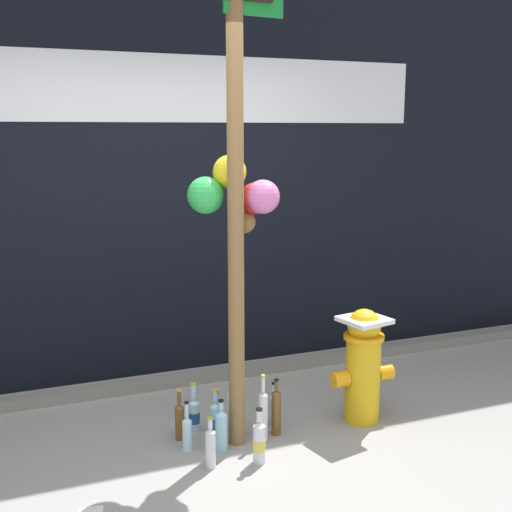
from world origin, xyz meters
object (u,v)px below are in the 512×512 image
at_px(bottle_0, 259,441).
at_px(bottle_6, 274,408).
at_px(bottle_8, 232,412).
at_px(bottle_9, 263,414).
at_px(bottle_2, 276,411).
at_px(bottle_10, 194,414).
at_px(bottle_1, 221,429).
at_px(bottle_5, 210,447).
at_px(bottle_4, 187,432).
at_px(fire_hydrant, 363,363).
at_px(memorial_post, 236,164).
at_px(bottle_7, 180,420).
at_px(bottle_3, 216,419).

bearing_deg(bottle_0, bottle_6, 57.25).
bearing_deg(bottle_8, bottle_9, -37.56).
distance_m(bottle_2, bottle_10, 0.53).
xyz_separation_m(bottle_1, bottle_6, (0.43, 0.20, -0.02)).
bearing_deg(bottle_0, bottle_1, 124.29).
height_order(bottle_5, bottle_10, bottle_10).
bearing_deg(bottle_8, bottle_2, -16.86).
bearing_deg(bottle_4, bottle_0, -40.93).
distance_m(fire_hydrant, bottle_0, 0.94).
bearing_deg(bottle_2, fire_hydrant, -1.74).
xyz_separation_m(bottle_6, bottle_9, (-0.15, -0.17, 0.06)).
height_order(bottle_1, bottle_2, bottle_2).
bearing_deg(bottle_9, bottle_8, 142.44).
height_order(memorial_post, fire_hydrant, memorial_post).
distance_m(bottle_4, bottle_6, 0.64).
relative_size(fire_hydrant, bottle_4, 2.46).
xyz_separation_m(bottle_5, bottle_6, (0.56, 0.38, -0.01)).
distance_m(bottle_6, bottle_10, 0.52).
bearing_deg(fire_hydrant, memorial_post, 177.03).
bearing_deg(bottle_6, bottle_9, -130.05).
bearing_deg(bottle_0, bottle_7, 127.73).
bearing_deg(fire_hydrant, bottle_1, -177.21).
bearing_deg(bottle_3, bottle_0, -71.09).
distance_m(bottle_1, bottle_6, 0.48).
relative_size(fire_hydrant, bottle_8, 1.88).
distance_m(bottle_3, bottle_6, 0.41).
xyz_separation_m(bottle_4, bottle_6, (0.62, 0.13, -0.00)).
relative_size(fire_hydrant, bottle_9, 1.78).
height_order(bottle_0, bottle_7, bottle_0).
relative_size(fire_hydrant, bottle_7, 2.30).
height_order(bottle_2, bottle_5, bottle_2).
distance_m(bottle_4, bottle_5, 0.26).
bearing_deg(memorial_post, bottle_5, -134.26).
bearing_deg(bottle_8, bottle_7, 166.15).
height_order(bottle_5, bottle_6, bottle_5).
xyz_separation_m(bottle_8, bottle_10, (-0.21, 0.15, -0.04)).
xyz_separation_m(fire_hydrant, bottle_1, (-1.01, -0.05, -0.27)).
distance_m(memorial_post, bottle_6, 1.64).
relative_size(bottle_4, bottle_8, 0.77).
height_order(bottle_7, bottle_10, bottle_7).
relative_size(fire_hydrant, bottle_1, 2.37).
bearing_deg(bottle_1, memorial_post, 34.17).
xyz_separation_m(memorial_post, bottle_5, (-0.26, -0.27, -1.59)).
height_order(bottle_1, bottle_3, bottle_1).
bearing_deg(bottle_1, bottle_7, 130.88).
bearing_deg(bottle_3, bottle_6, 4.92).
bearing_deg(memorial_post, bottle_9, -25.00).
height_order(bottle_1, bottle_7, bottle_7).
bearing_deg(memorial_post, fire_hydrant, -2.97).
bearing_deg(bottle_10, bottle_1, -74.61).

